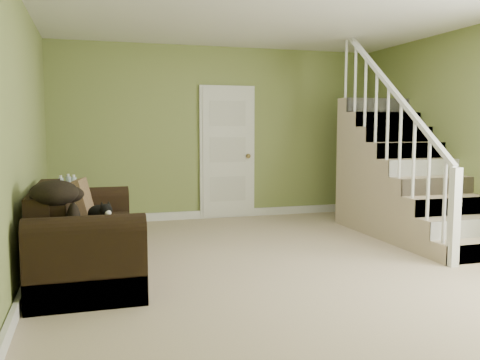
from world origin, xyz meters
TOP-DOWN VIEW (x-y plane):
  - floor at (0.00, 0.00)m, footprint 5.00×5.50m
  - ceiling at (0.00, 0.00)m, footprint 5.00×5.50m
  - wall_back at (0.00, 2.75)m, footprint 5.00×0.04m
  - wall_left at (-2.50, 0.00)m, footprint 0.04×5.50m
  - baseboard_back at (0.00, 2.72)m, footprint 5.00×0.04m
  - baseboard_left at (-2.47, 0.00)m, footprint 0.04×5.50m
  - door at (0.10, 2.71)m, footprint 0.86×0.12m
  - staircase at (1.99, 0.97)m, footprint 1.00×2.51m
  - sofa at (-2.02, 0.16)m, footprint 0.92×2.13m
  - side_table at (-2.19, 1.66)m, footprint 0.62×0.62m
  - cat at (-1.85, 0.28)m, footprint 0.33×0.50m
  - banana at (-1.93, -0.43)m, footprint 0.17×0.19m
  - throw_pillow at (-2.01, 0.81)m, footprint 0.27×0.44m
  - throw_blanket at (-2.20, -0.50)m, footprint 0.45×0.55m

SIDE VIEW (x-z plane):
  - floor at x=0.00m, z-range -0.01..0.01m
  - baseboard_back at x=0.00m, z-range 0.00..0.12m
  - baseboard_left at x=-2.47m, z-range 0.00..0.12m
  - side_table at x=-2.19m, z-range -0.11..0.71m
  - sofa at x=-2.02m, z-range -0.10..0.74m
  - banana at x=-1.93m, z-range 0.46..0.51m
  - cat at x=-1.85m, z-range 0.43..0.67m
  - throw_pillow at x=-2.01m, z-range 0.43..0.85m
  - staircase at x=1.99m, z-range -0.77..2.05m
  - throw_blanket at x=-2.20m, z-range 0.77..0.97m
  - door at x=0.10m, z-range 0.00..2.02m
  - wall_back at x=0.00m, z-range 0.00..2.60m
  - wall_left at x=-2.50m, z-range 0.00..2.60m
  - ceiling at x=0.00m, z-range 2.60..2.60m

